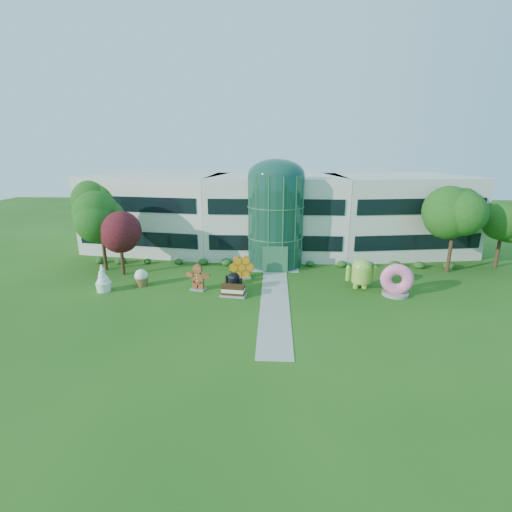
# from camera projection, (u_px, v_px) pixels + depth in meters

# --- Properties ---
(ground) EXTENTS (140.00, 140.00, 0.00)m
(ground) POSITION_uv_depth(u_px,v_px,m) (275.00, 307.00, 30.03)
(ground) COLOR #215114
(ground) RESTS_ON ground
(building) EXTENTS (46.00, 15.00, 9.30)m
(building) POSITION_uv_depth(u_px,v_px,m) (276.00, 214.00, 46.03)
(building) COLOR beige
(building) RESTS_ON ground
(atrium) EXTENTS (6.00, 6.00, 9.80)m
(atrium) POSITION_uv_depth(u_px,v_px,m) (276.00, 221.00, 40.20)
(atrium) COLOR #194738
(atrium) RESTS_ON ground
(walkway) EXTENTS (2.40, 20.00, 0.04)m
(walkway) POSITION_uv_depth(u_px,v_px,m) (275.00, 298.00, 31.95)
(walkway) COLOR #9E9E93
(walkway) RESTS_ON ground
(tree_red) EXTENTS (4.00, 4.00, 6.00)m
(tree_red) POSITION_uv_depth(u_px,v_px,m) (121.00, 246.00, 37.16)
(tree_red) COLOR #3F0C14
(tree_red) RESTS_ON ground
(trees_backdrop) EXTENTS (52.00, 8.00, 8.40)m
(trees_backdrop) POSITION_uv_depth(u_px,v_px,m) (275.00, 225.00, 41.36)
(trees_backdrop) COLOR #234A12
(trees_backdrop) RESTS_ON ground
(android_green) EXTENTS (2.90, 1.94, 3.27)m
(android_green) POSITION_uv_depth(u_px,v_px,m) (361.00, 271.00, 33.79)
(android_green) COLOR #88BA3B
(android_green) RESTS_ON ground
(android_black) EXTENTS (2.09, 1.78, 2.01)m
(android_black) POSITION_uv_depth(u_px,v_px,m) (234.00, 280.00, 33.35)
(android_black) COLOR black
(android_black) RESTS_ON ground
(donut) EXTENTS (3.05, 1.95, 2.93)m
(donut) POSITION_uv_depth(u_px,v_px,m) (397.00, 279.00, 32.22)
(donut) COLOR pink
(donut) RESTS_ON ground
(gingerbread) EXTENTS (2.86, 1.74, 2.47)m
(gingerbread) POSITION_uv_depth(u_px,v_px,m) (198.00, 277.00, 33.54)
(gingerbread) COLOR brown
(gingerbread) RESTS_ON ground
(ice_cream_sandwich) EXTENTS (2.32, 1.37, 0.98)m
(ice_cream_sandwich) POSITION_uv_depth(u_px,v_px,m) (233.00, 291.00, 32.27)
(ice_cream_sandwich) COLOR black
(ice_cream_sandwich) RESTS_ON ground
(honeycomb) EXTENTS (2.75, 1.50, 2.05)m
(honeycomb) POSITION_uv_depth(u_px,v_px,m) (242.00, 268.00, 36.64)
(honeycomb) COLOR orange
(honeycomb) RESTS_ON ground
(froyo) EXTENTS (1.82, 1.82, 2.52)m
(froyo) POSITION_uv_depth(u_px,v_px,m) (103.00, 278.00, 33.15)
(froyo) COLOR white
(froyo) RESTS_ON ground
(cupcake) EXTENTS (1.61, 1.61, 1.62)m
(cupcake) POSITION_uv_depth(u_px,v_px,m) (141.00, 277.00, 34.64)
(cupcake) COLOR white
(cupcake) RESTS_ON ground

